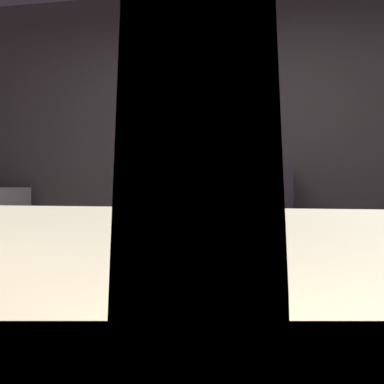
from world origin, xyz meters
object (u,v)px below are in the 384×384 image
(mixing_bowl, at_px, (217,220))
(bottle_hot_sauce, at_px, (208,155))
(bartender, at_px, (204,209))
(bottle_olive_oil, at_px, (277,157))
(bottle_soy, at_px, (183,157))
(chefs_knife, at_px, (274,224))

(mixing_bowl, xyz_separation_m, bottle_hot_sauce, (-0.23, 1.31, 0.40))
(bartender, relative_size, bottle_olive_oil, 9.85)
(mixing_bowl, distance_m, bottle_olive_oil, 1.26)
(bartender, xyz_separation_m, mixing_bowl, (0.00, 0.40, -0.08))
(bottle_olive_oil, distance_m, bottle_hot_sauce, 0.56)
(bottle_soy, bearing_deg, bottle_hot_sauce, 27.03)
(chefs_knife, relative_size, bottle_olive_oil, 1.39)
(bottle_soy, bearing_deg, mixing_bowl, -71.10)
(chefs_knife, distance_m, bottle_olive_oil, 1.22)
(bartender, height_order, chefs_knife, bartender)
(chefs_knife, bearing_deg, bartender, -110.08)
(bottle_soy, xyz_separation_m, bottle_hot_sauce, (0.19, 0.09, 0.02))
(bottle_hot_sauce, bearing_deg, bartender, -82.48)
(bottle_hot_sauce, bearing_deg, chefs_knife, -68.82)
(mixing_bowl, bearing_deg, bottle_olive_oil, 74.91)
(mixing_bowl, bearing_deg, bartender, -90.59)
(chefs_knife, bearing_deg, bottle_hot_sauce, 125.48)
(chefs_knife, relative_size, bottle_soy, 1.24)
(mixing_bowl, height_order, bottle_olive_oil, bottle_olive_oil)
(mixing_bowl, relative_size, bottle_hot_sauce, 0.65)
(bottle_olive_oil, relative_size, bottle_hot_sauce, 0.70)
(bottle_olive_oil, bearing_deg, chefs_knife, -91.93)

